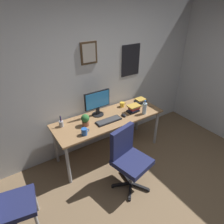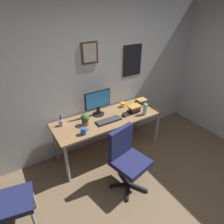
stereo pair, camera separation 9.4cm
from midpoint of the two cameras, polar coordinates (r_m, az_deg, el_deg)
name	(u,v)px [view 1 (the left image)]	position (r m, az deg, el deg)	size (l,w,h in m)	color
wall_back	(98,78)	(3.43, -4.86, 9.83)	(4.40, 0.10, 2.60)	silver
desk	(109,121)	(3.36, -1.74, -2.60)	(1.88, 0.67, 0.74)	#936D47
office_chair	(128,156)	(2.88, 3.70, -12.56)	(0.58, 0.58, 0.95)	#1E234C
side_chair	(8,203)	(2.69, -28.72, -22.13)	(0.49, 0.49, 0.88)	#1E234C
monitor	(97,102)	(3.29, -5.06, 2.83)	(0.46, 0.20, 0.43)	black
keyboard	(109,121)	(3.21, -1.80, -2.50)	(0.43, 0.15, 0.03)	black
computer_mouse	(124,115)	(3.34, 2.61, -0.94)	(0.06, 0.11, 0.04)	black
water_bottle	(145,108)	(3.41, 8.58, 1.06)	(0.07, 0.07, 0.25)	silver
coffee_mug_near	(122,105)	(3.63, 2.21, 2.17)	(0.12, 0.08, 0.09)	yellow
coffee_mug_far	(84,132)	(2.92, -8.88, -5.63)	(0.12, 0.09, 0.10)	#2659B2
potted_plant	(85,120)	(3.09, -8.57, -2.20)	(0.13, 0.13, 0.20)	brown
pen_cup	(61,124)	(3.17, -15.27, -3.23)	(0.07, 0.07, 0.20)	#9EA0A5
book_stack_left	(134,108)	(3.47, 5.53, 1.06)	(0.21, 0.15, 0.13)	black
book_stack_right	(140,102)	(3.73, 7.50, 2.99)	(0.21, 0.17, 0.12)	silver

